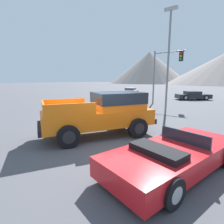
{
  "coord_description": "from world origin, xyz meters",
  "views": [
    {
      "loc": [
        4.97,
        -5.4,
        2.55
      ],
      "look_at": [
        -0.4,
        1.29,
        0.97
      ],
      "focal_mm": 28.0,
      "sensor_mm": 36.0,
      "label": 1
    }
  ],
  "objects_px": {
    "traffic_light_main": "(165,67)",
    "street_lamp_post": "(169,52)",
    "orange_pickup_truck": "(105,111)",
    "parked_car_dark": "(193,95)",
    "red_convertible_car": "(174,155)",
    "parked_car_white": "(131,91)"
  },
  "relations": [
    {
      "from": "orange_pickup_truck",
      "to": "parked_car_dark",
      "type": "height_order",
      "value": "orange_pickup_truck"
    },
    {
      "from": "traffic_light_main",
      "to": "parked_car_dark",
      "type": "bearing_deg",
      "value": 79.95
    },
    {
      "from": "orange_pickup_truck",
      "to": "traffic_light_main",
      "type": "height_order",
      "value": "traffic_light_main"
    },
    {
      "from": "parked_car_dark",
      "to": "street_lamp_post",
      "type": "distance_m",
      "value": 12.47
    },
    {
      "from": "parked_car_white",
      "to": "street_lamp_post",
      "type": "bearing_deg",
      "value": -67.04
    },
    {
      "from": "parked_car_dark",
      "to": "traffic_light_main",
      "type": "bearing_deg",
      "value": -49.4
    },
    {
      "from": "parked_car_dark",
      "to": "parked_car_white",
      "type": "distance_m",
      "value": 10.33
    },
    {
      "from": "orange_pickup_truck",
      "to": "parked_car_dark",
      "type": "relative_size",
      "value": 1.25
    },
    {
      "from": "traffic_light_main",
      "to": "street_lamp_post",
      "type": "xyz_separation_m",
      "value": [
        2.27,
        -5.08,
        0.65
      ]
    },
    {
      "from": "parked_car_white",
      "to": "street_lamp_post",
      "type": "xyz_separation_m",
      "value": [
        11.36,
        -12.82,
        3.85
      ]
    },
    {
      "from": "orange_pickup_truck",
      "to": "parked_car_dark",
      "type": "xyz_separation_m",
      "value": [
        -0.83,
        18.41,
        -0.55
      ]
    },
    {
      "from": "parked_car_dark",
      "to": "parked_car_white",
      "type": "bearing_deg",
      "value": -135.08
    },
    {
      "from": "traffic_light_main",
      "to": "street_lamp_post",
      "type": "height_order",
      "value": "street_lamp_post"
    },
    {
      "from": "red_convertible_car",
      "to": "orange_pickup_truck",
      "type": "bearing_deg",
      "value": 174.25
    },
    {
      "from": "parked_car_white",
      "to": "traffic_light_main",
      "type": "relative_size",
      "value": 0.82
    },
    {
      "from": "red_convertible_car",
      "to": "traffic_light_main",
      "type": "height_order",
      "value": "traffic_light_main"
    },
    {
      "from": "red_convertible_car",
      "to": "street_lamp_post",
      "type": "distance_m",
      "value": 9.49
    },
    {
      "from": "red_convertible_car",
      "to": "street_lamp_post",
      "type": "bearing_deg",
      "value": 126.72
    },
    {
      "from": "orange_pickup_truck",
      "to": "red_convertible_car",
      "type": "xyz_separation_m",
      "value": [
        3.66,
        -1.26,
        -0.68
      ]
    },
    {
      "from": "orange_pickup_truck",
      "to": "parked_car_white",
      "type": "bearing_deg",
      "value": 147.84
    },
    {
      "from": "orange_pickup_truck",
      "to": "street_lamp_post",
      "type": "xyz_separation_m",
      "value": [
        0.25,
        6.61,
        3.36
      ]
    },
    {
      "from": "orange_pickup_truck",
      "to": "traffic_light_main",
      "type": "relative_size",
      "value": 0.98
    }
  ]
}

